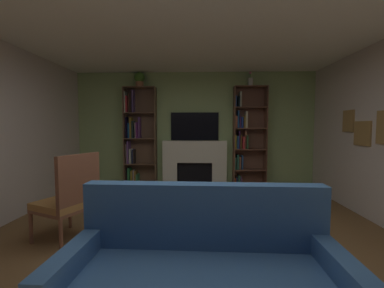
% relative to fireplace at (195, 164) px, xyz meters
% --- Properties ---
extents(ground_plane, '(7.69, 7.69, 0.00)m').
position_rel_fireplace_xyz_m(ground_plane, '(0.00, -3.11, -0.57)').
color(ground_plane, brown).
extents(wall_back_accent, '(5.51, 0.06, 2.65)m').
position_rel_fireplace_xyz_m(wall_back_accent, '(0.00, 0.13, 0.76)').
color(wall_back_accent, '#9ABA76').
rests_on(wall_back_accent, ground_plane).
extents(ceiling, '(5.51, 6.53, 0.06)m').
position_rel_fireplace_xyz_m(ceiling, '(0.00, -3.11, 2.11)').
color(ceiling, white).
rests_on(ceiling, wall_back_accent).
extents(fireplace, '(1.54, 0.48, 1.10)m').
position_rel_fireplace_xyz_m(fireplace, '(0.00, 0.00, 0.00)').
color(fireplace, white).
rests_on(fireplace, ground_plane).
extents(tv, '(1.08, 0.06, 0.63)m').
position_rel_fireplace_xyz_m(tv, '(0.00, 0.07, 0.85)').
color(tv, black).
rests_on(tv, fireplace).
extents(bookshelf_left, '(0.72, 0.28, 2.30)m').
position_rel_fireplace_xyz_m(bookshelf_left, '(-1.32, -0.00, 0.55)').
color(bookshelf_left, brown).
rests_on(bookshelf_left, ground_plane).
extents(bookshelf_right, '(0.72, 0.31, 2.30)m').
position_rel_fireplace_xyz_m(bookshelf_right, '(1.14, -0.02, 0.56)').
color(bookshelf_right, brown).
rests_on(bookshelf_right, ground_plane).
extents(potted_plant, '(0.23, 0.23, 0.32)m').
position_rel_fireplace_xyz_m(potted_plant, '(-1.23, -0.05, 1.91)').
color(potted_plant, '#AD7450').
rests_on(potted_plant, bookshelf_left).
extents(vase_with_flowers, '(0.11, 0.11, 0.33)m').
position_rel_fireplace_xyz_m(vase_with_flowers, '(1.23, -0.05, 1.85)').
color(vase_with_flowers, silver).
rests_on(vase_with_flowers, bookshelf_right).
extents(couch, '(2.01, 0.97, 0.95)m').
position_rel_fireplace_xyz_m(couch, '(0.15, -4.03, -0.28)').
color(couch, '#355D91').
rests_on(couch, ground_plane).
extents(armchair, '(0.76, 0.78, 1.09)m').
position_rel_fireplace_xyz_m(armchair, '(-1.48, -2.74, -0.03)').
color(armchair, brown).
rests_on(armchair, ground_plane).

